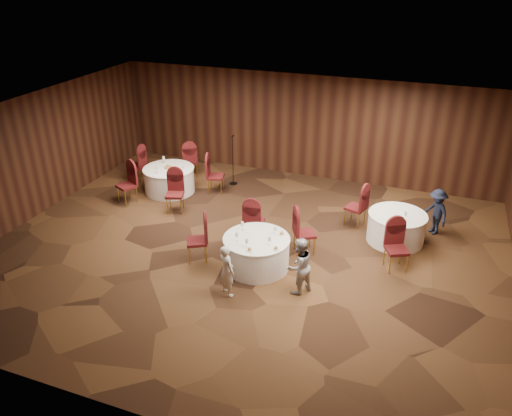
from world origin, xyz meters
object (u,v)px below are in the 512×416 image
(mic_stand, at_px, (233,170))
(woman_a, at_px, (227,270))
(table_right, at_px, (396,227))
(woman_b, at_px, (299,266))
(table_left, at_px, (169,180))
(table_main, at_px, (256,252))
(man_c, at_px, (436,212))

(mic_stand, xyz_separation_m, woman_a, (2.06, -5.25, 0.13))
(table_right, distance_m, woman_b, 3.31)
(table_left, xyz_separation_m, woman_a, (3.62, -4.08, 0.21))
(mic_stand, bearing_deg, table_right, -19.55)
(table_left, height_order, mic_stand, mic_stand)
(table_left, relative_size, woman_b, 1.18)
(table_main, height_order, woman_b, woman_b)
(woman_b, distance_m, man_c, 4.40)
(table_left, xyz_separation_m, woman_b, (4.98, -3.49, 0.26))
(table_right, bearing_deg, man_c, 40.97)
(mic_stand, distance_m, man_c, 6.04)
(table_left, distance_m, table_right, 6.68)
(table_main, relative_size, woman_b, 1.18)
(table_main, bearing_deg, woman_a, -100.26)
(woman_a, distance_m, woman_b, 1.48)
(table_left, relative_size, table_right, 1.07)
(table_main, height_order, table_left, same)
(mic_stand, height_order, woman_b, mic_stand)
(mic_stand, bearing_deg, man_c, -10.02)
(mic_stand, height_order, woman_a, mic_stand)
(table_main, height_order, woman_a, woman_a)
(table_left, distance_m, mic_stand, 1.95)
(woman_a, relative_size, man_c, 0.97)
(woman_b, bearing_deg, mic_stand, -109.80)
(woman_b, bearing_deg, table_left, -91.11)
(table_main, bearing_deg, man_c, 39.40)
(woman_b, relative_size, man_c, 1.06)
(woman_a, bearing_deg, table_main, -66.84)
(table_left, height_order, woman_b, woman_b)
(table_right, height_order, woman_b, woman_b)
(woman_b, bearing_deg, table_main, -83.17)
(woman_a, bearing_deg, man_c, -99.41)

